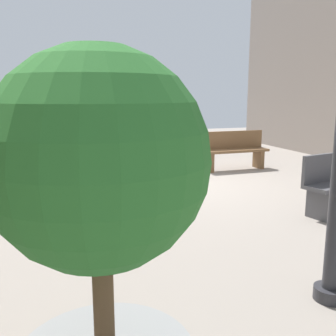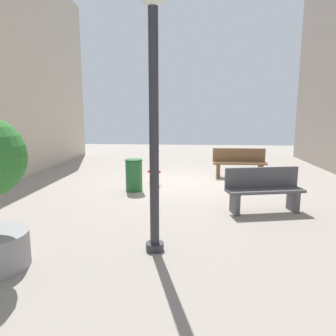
{
  "view_description": "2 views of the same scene",
  "coord_description": "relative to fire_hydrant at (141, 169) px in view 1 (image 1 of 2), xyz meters",
  "views": [
    {
      "loc": [
        2.69,
        7.31,
        1.85
      ],
      "look_at": [
        0.66,
        1.29,
        0.61
      ],
      "focal_mm": 40.35,
      "sensor_mm": 36.0,
      "label": 1
    },
    {
      "loc": [
        -0.28,
        9.24,
        2.09
      ],
      "look_at": [
        0.39,
        0.82,
        0.6
      ],
      "focal_mm": 32.9,
      "sensor_mm": 36.0,
      "label": 2
    }
  ],
  "objects": [
    {
      "name": "bench_near",
      "position": [
        -2.7,
        -1.22,
        0.11
      ],
      "size": [
        1.74,
        0.45,
        0.95
      ],
      "color": "brown",
      "rests_on": "ground_plane"
    },
    {
      "name": "trash_bin",
      "position": [
        0.44,
        0.92,
        0.05
      ],
      "size": [
        0.47,
        0.47,
        0.88
      ],
      "color": "#266633",
      "rests_on": "ground_plane"
    },
    {
      "name": "planter_tree",
      "position": [
        1.58,
        5.31,
        0.81
      ],
      "size": [
        1.1,
        1.1,
        2.09
      ],
      "color": "gray",
      "rests_on": "ground_plane"
    },
    {
      "name": "fire_hydrant",
      "position": [
        0.0,
        0.0,
        0.0
      ],
      "size": [
        0.4,
        0.37,
        0.78
      ],
      "color": "red",
      "rests_on": "ground_plane"
    },
    {
      "name": "ground_plane",
      "position": [
        -0.86,
        -0.19,
        -0.39
      ],
      "size": [
        23.4,
        23.4,
        0.0
      ],
      "primitive_type": "plane",
      "color": "gray"
    }
  ]
}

